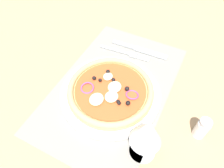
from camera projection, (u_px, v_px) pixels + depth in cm
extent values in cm
cube|color=#9E7A56|center=(113.00, 90.00, 65.63)|extent=(190.00, 140.00, 2.40)
cube|color=slate|center=(113.00, 87.00, 64.53)|extent=(51.53, 31.97, 0.40)
cylinder|color=white|center=(111.00, 93.00, 62.07)|extent=(29.17, 29.17, 1.24)
cylinder|color=tan|center=(110.00, 91.00, 61.19)|extent=(25.05, 25.05, 1.00)
torus|color=tan|center=(110.00, 89.00, 60.51)|extent=(24.84, 24.84, 1.80)
cylinder|color=#C64C23|center=(110.00, 90.00, 60.68)|extent=(20.54, 20.54, 0.30)
ellipsoid|color=beige|center=(96.00, 99.00, 57.67)|extent=(4.29, 3.86, 1.29)
ellipsoid|color=beige|center=(111.00, 97.00, 58.25)|extent=(4.03, 3.63, 1.21)
ellipsoid|color=beige|center=(108.00, 76.00, 62.94)|extent=(3.07, 2.76, 0.92)
ellipsoid|color=beige|center=(115.00, 87.00, 60.29)|extent=(4.19, 3.77, 1.26)
sphere|color=black|center=(112.00, 80.00, 61.87)|extent=(1.17, 1.17, 1.17)
sphere|color=black|center=(108.00, 72.00, 63.86)|extent=(1.30, 1.30, 1.30)
sphere|color=black|center=(118.00, 102.00, 57.29)|extent=(1.08, 1.08, 1.08)
sphere|color=black|center=(100.00, 80.00, 61.94)|extent=(1.09, 1.09, 1.09)
sphere|color=black|center=(127.00, 89.00, 59.81)|extent=(1.40, 1.40, 1.40)
sphere|color=black|center=(128.00, 103.00, 56.84)|extent=(1.35, 1.35, 1.35)
sphere|color=black|center=(119.00, 103.00, 56.99)|extent=(1.09, 1.09, 1.09)
sphere|color=black|center=(94.00, 78.00, 62.34)|extent=(1.21, 1.21, 1.21)
torus|color=#8E3D75|center=(87.00, 88.00, 60.56)|extent=(3.93, 3.91, 1.07)
torus|color=#8E3D75|center=(132.00, 95.00, 59.06)|extent=(3.76, 3.75, 1.16)
cube|color=#B2B5BA|center=(115.00, 50.00, 74.11)|extent=(1.82, 11.20, 0.44)
cube|color=#B2B5BA|center=(134.00, 55.00, 72.52)|extent=(2.40, 2.69, 0.44)
cube|color=#B2B5BA|center=(143.00, 59.00, 71.22)|extent=(0.68, 4.33, 0.44)
cube|color=#B2B5BA|center=(143.00, 58.00, 71.56)|extent=(0.68, 4.33, 0.44)
cube|color=#B2B5BA|center=(144.00, 57.00, 71.90)|extent=(0.68, 4.33, 0.44)
cube|color=#B2B5BA|center=(144.00, 56.00, 72.25)|extent=(0.68, 4.33, 0.44)
cube|color=#B2B5BA|center=(124.00, 45.00, 75.72)|extent=(1.59, 8.44, 0.62)
cube|color=#B2B5BA|center=(151.00, 53.00, 73.19)|extent=(2.40, 11.66, 0.44)
cylinder|color=silver|center=(142.00, 150.00, 52.27)|extent=(6.40, 6.40, 0.40)
cylinder|color=silver|center=(143.00, 145.00, 49.75)|extent=(0.80, 0.80, 6.00)
cone|color=silver|center=(148.00, 132.00, 44.06)|extent=(7.20, 7.20, 8.50)
cone|color=red|center=(147.00, 135.00, 45.24)|extent=(4.30, 4.30, 4.70)
cylinder|color=silver|center=(201.00, 129.00, 53.03)|extent=(3.20, 3.20, 5.50)
cylinder|color=#ADADB2|center=(206.00, 123.00, 50.40)|extent=(2.88, 2.88, 1.20)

